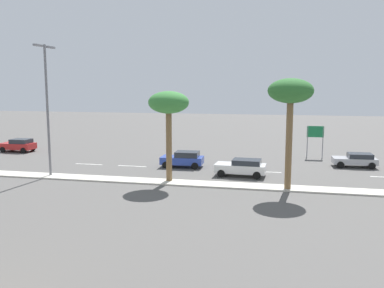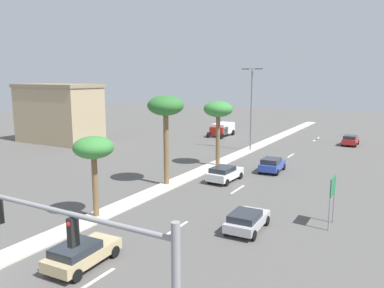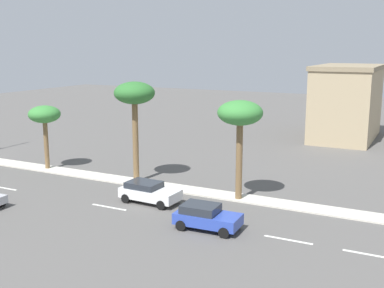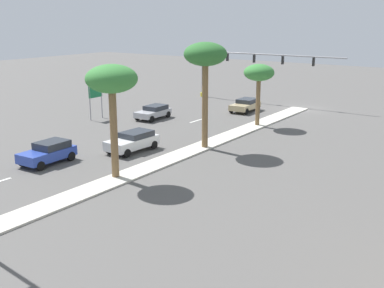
# 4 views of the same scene
# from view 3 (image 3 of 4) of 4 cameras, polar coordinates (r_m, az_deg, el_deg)

# --- Properties ---
(ground_plane) EXTENTS (160.00, 160.00, 0.00)m
(ground_plane) POSITION_cam_3_polar(r_m,az_deg,el_deg) (34.69, 6.84, -6.61)
(ground_plane) COLOR #565451
(median_curb) EXTENTS (1.80, 75.84, 0.12)m
(median_curb) POSITION_cam_3_polar(r_m,az_deg,el_deg) (32.94, 20.88, -8.19)
(median_curb) COLOR beige
(median_curb) RESTS_ON ground
(lane_stripe_center) EXTENTS (0.20, 2.80, 0.01)m
(lane_stripe_center) POSITION_cam_3_polar(r_m,az_deg,el_deg) (40.05, -21.52, -4.87)
(lane_stripe_center) COLOR silver
(lane_stripe_center) RESTS_ON ground
(lane_stripe_mid) EXTENTS (0.20, 2.80, 0.01)m
(lane_stripe_mid) POSITION_cam_3_polar(r_m,az_deg,el_deg) (33.41, -9.81, -7.41)
(lane_stripe_mid) COLOR silver
(lane_stripe_mid) RESTS_ON ground
(lane_stripe_outboard) EXTENTS (0.20, 2.80, 0.01)m
(lane_stripe_outboard) POSITION_cam_3_polar(r_m,az_deg,el_deg) (28.20, 11.36, -11.10)
(lane_stripe_outboard) COLOR silver
(lane_stripe_outboard) RESTS_ON ground
(lane_stripe_far) EXTENTS (0.20, 2.80, 0.01)m
(lane_stripe_far) POSITION_cam_3_polar(r_m,az_deg,el_deg) (27.49, 20.41, -12.23)
(lane_stripe_far) COLOR silver
(lane_stripe_far) RESTS_ON ground
(commercial_building) EXTENTS (12.60, 6.87, 8.65)m
(commercial_building) POSITION_cam_3_polar(r_m,az_deg,el_deg) (59.39, 17.91, 4.76)
(commercial_building) COLOR tan
(commercial_building) RESTS_ON ground
(palm_tree_trailing) EXTENTS (2.77, 2.77, 5.60)m
(palm_tree_trailing) POSITION_cam_3_polar(r_m,az_deg,el_deg) (43.80, -17.12, 3.21)
(palm_tree_trailing) COLOR brown
(palm_tree_trailing) RESTS_ON median_curb
(palm_tree_near) EXTENTS (3.21, 3.21, 7.95)m
(palm_tree_near) POSITION_cam_3_polar(r_m,az_deg,el_deg) (37.95, -6.85, 5.64)
(palm_tree_near) COLOR brown
(palm_tree_near) RESTS_ON median_curb
(palm_tree_outboard) EXTENTS (3.15, 3.15, 7.02)m
(palm_tree_outboard) POSITION_cam_3_polar(r_m,az_deg,el_deg) (33.22, 5.73, 3.35)
(palm_tree_outboard) COLOR brown
(palm_tree_outboard) RESTS_ON median_curb
(sedan_white_far) EXTENTS (2.16, 4.27, 1.44)m
(sedan_white_far) POSITION_cam_3_polar(r_m,az_deg,el_deg) (33.83, -5.14, -5.67)
(sedan_white_far) COLOR silver
(sedan_white_far) RESTS_ON ground
(sedan_blue_center) EXTENTS (2.11, 3.96, 1.48)m
(sedan_blue_center) POSITION_cam_3_polar(r_m,az_deg,el_deg) (28.96, 1.68, -8.59)
(sedan_blue_center) COLOR #2D47AD
(sedan_blue_center) RESTS_ON ground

